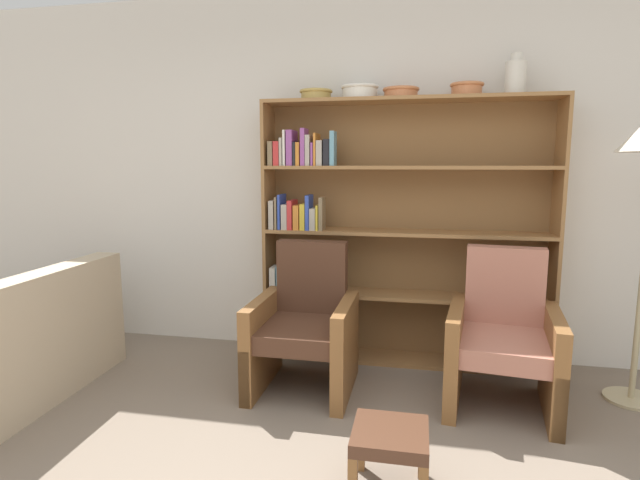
{
  "coord_description": "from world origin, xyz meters",
  "views": [
    {
      "loc": [
        0.33,
        -1.35,
        1.46
      ],
      "look_at": [
        -0.34,
        1.98,
        0.95
      ],
      "focal_mm": 28.0,
      "sensor_mm": 36.0,
      "label": 1
    }
  ],
  "objects_px": {
    "bowl_copper": "(316,94)",
    "vase_tall": "(515,77)",
    "bowl_olive": "(360,91)",
    "armchair_cushioned": "(503,340)",
    "bookshelf": "(381,233)",
    "bowl_stoneware": "(467,89)",
    "bowl_terracotta": "(401,92)",
    "footstool": "(390,442)",
    "armchair_leather": "(305,327)"
  },
  "relations": [
    {
      "from": "vase_tall",
      "to": "footstool",
      "type": "xyz_separation_m",
      "value": [
        -0.7,
        -1.57,
        -1.8
      ]
    },
    {
      "from": "bowl_stoneware",
      "to": "footstool",
      "type": "xyz_separation_m",
      "value": [
        -0.39,
        -1.57,
        -1.73
      ]
    },
    {
      "from": "bowl_terracotta",
      "to": "bowl_stoneware",
      "type": "xyz_separation_m",
      "value": [
        0.44,
        0.0,
        0.01
      ]
    },
    {
      "from": "bookshelf",
      "to": "armchair_cushioned",
      "type": "xyz_separation_m",
      "value": [
        0.8,
        -0.58,
        -0.56
      ]
    },
    {
      "from": "bowl_olive",
      "to": "bowl_terracotta",
      "type": "bearing_deg",
      "value": 0.0
    },
    {
      "from": "armchair_leather",
      "to": "footstool",
      "type": "relative_size",
      "value": 2.83
    },
    {
      "from": "bookshelf",
      "to": "armchair_leather",
      "type": "relative_size",
      "value": 2.2
    },
    {
      "from": "bookshelf",
      "to": "armchair_cushioned",
      "type": "distance_m",
      "value": 1.14
    },
    {
      "from": "bookshelf",
      "to": "bowl_stoneware",
      "type": "relative_size",
      "value": 9.14
    },
    {
      "from": "bowl_terracotta",
      "to": "armchair_leather",
      "type": "distance_m",
      "value": 1.76
    },
    {
      "from": "bookshelf",
      "to": "bowl_copper",
      "type": "distance_m",
      "value": 1.11
    },
    {
      "from": "armchair_cushioned",
      "to": "footstool",
      "type": "bearing_deg",
      "value": 65.61
    },
    {
      "from": "bookshelf",
      "to": "footstool",
      "type": "distance_m",
      "value": 1.75
    },
    {
      "from": "armchair_leather",
      "to": "footstool",
      "type": "height_order",
      "value": "armchair_leather"
    },
    {
      "from": "bowl_olive",
      "to": "bowl_stoneware",
      "type": "relative_size",
      "value": 1.18
    },
    {
      "from": "bowl_olive",
      "to": "armchair_cushioned",
      "type": "xyz_separation_m",
      "value": [
        0.97,
        -0.56,
        -1.58
      ]
    },
    {
      "from": "bowl_copper",
      "to": "bowl_olive",
      "type": "bearing_deg",
      "value": 0.0
    },
    {
      "from": "armchair_cushioned",
      "to": "footstool",
      "type": "distance_m",
      "value": 1.2
    },
    {
      "from": "bookshelf",
      "to": "bowl_stoneware",
      "type": "xyz_separation_m",
      "value": [
        0.57,
        -0.02,
        1.01
      ]
    },
    {
      "from": "bookshelf",
      "to": "footstool",
      "type": "bearing_deg",
      "value": -83.54
    },
    {
      "from": "vase_tall",
      "to": "armchair_cushioned",
      "type": "height_order",
      "value": "vase_tall"
    },
    {
      "from": "bowl_stoneware",
      "to": "vase_tall",
      "type": "relative_size",
      "value": 0.84
    },
    {
      "from": "bowl_copper",
      "to": "footstool",
      "type": "distance_m",
      "value": 2.42
    },
    {
      "from": "bowl_olive",
      "to": "armchair_cushioned",
      "type": "distance_m",
      "value": 1.93
    },
    {
      "from": "bowl_olive",
      "to": "armchair_leather",
      "type": "relative_size",
      "value": 0.28
    },
    {
      "from": "bowl_copper",
      "to": "bowl_olive",
      "type": "xyz_separation_m",
      "value": [
        0.32,
        0.0,
        0.01
      ]
    },
    {
      "from": "bowl_olive",
      "to": "armchair_leather",
      "type": "height_order",
      "value": "bowl_olive"
    },
    {
      "from": "bowl_olive",
      "to": "footstool",
      "type": "relative_size",
      "value": 0.8
    },
    {
      "from": "bowl_olive",
      "to": "bowl_terracotta",
      "type": "height_order",
      "value": "bowl_olive"
    },
    {
      "from": "bowl_olive",
      "to": "armchair_cushioned",
      "type": "relative_size",
      "value": 0.28
    },
    {
      "from": "bookshelf",
      "to": "bowl_copper",
      "type": "relative_size",
      "value": 8.7
    },
    {
      "from": "bowl_terracotta",
      "to": "bowl_stoneware",
      "type": "distance_m",
      "value": 0.44
    },
    {
      "from": "armchair_cushioned",
      "to": "bowl_olive",
      "type": "bearing_deg",
      "value": -22.63
    },
    {
      "from": "bowl_terracotta",
      "to": "armchair_cushioned",
      "type": "relative_size",
      "value": 0.27
    },
    {
      "from": "armchair_leather",
      "to": "bowl_copper",
      "type": "bearing_deg",
      "value": -85.41
    },
    {
      "from": "armchair_cushioned",
      "to": "footstool",
      "type": "height_order",
      "value": "armchair_cushioned"
    },
    {
      "from": "bowl_copper",
      "to": "vase_tall",
      "type": "distance_m",
      "value": 1.36
    },
    {
      "from": "bookshelf",
      "to": "armchair_leather",
      "type": "xyz_separation_m",
      "value": [
        -0.44,
        -0.58,
        -0.56
      ]
    },
    {
      "from": "bowl_copper",
      "to": "footstool",
      "type": "height_order",
      "value": "bowl_copper"
    },
    {
      "from": "bowl_stoneware",
      "to": "bowl_terracotta",
      "type": "bearing_deg",
      "value": 180.0
    },
    {
      "from": "bowl_stoneware",
      "to": "bowl_olive",
      "type": "bearing_deg",
      "value": 180.0
    },
    {
      "from": "bowl_olive",
      "to": "vase_tall",
      "type": "distance_m",
      "value": 1.05
    },
    {
      "from": "bowl_olive",
      "to": "armchair_cushioned",
      "type": "bearing_deg",
      "value": -29.91
    },
    {
      "from": "armchair_cushioned",
      "to": "bookshelf",
      "type": "bearing_deg",
      "value": -28.55
    },
    {
      "from": "armchair_leather",
      "to": "armchair_cushioned",
      "type": "height_order",
      "value": "same"
    },
    {
      "from": "armchair_leather",
      "to": "armchair_cushioned",
      "type": "bearing_deg",
      "value": -179.6
    },
    {
      "from": "bowl_stoneware",
      "to": "armchair_cushioned",
      "type": "relative_size",
      "value": 0.24
    },
    {
      "from": "bowl_copper",
      "to": "footstool",
      "type": "relative_size",
      "value": 0.72
    },
    {
      "from": "armchair_cushioned",
      "to": "footstool",
      "type": "xyz_separation_m",
      "value": [
        -0.62,
        -1.01,
        -0.16
      ]
    },
    {
      "from": "bookshelf",
      "to": "armchair_cushioned",
      "type": "relative_size",
      "value": 2.2
    }
  ]
}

